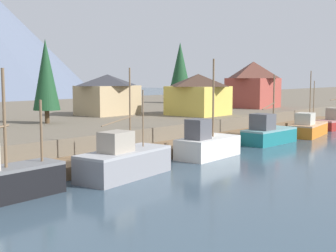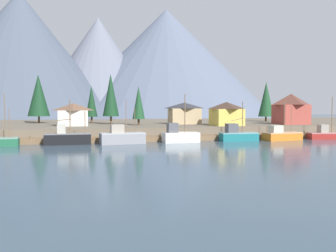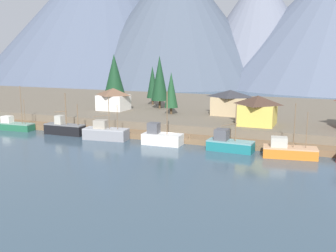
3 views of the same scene
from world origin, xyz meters
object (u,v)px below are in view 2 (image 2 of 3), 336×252
at_px(house_red, 291,109).
at_px(house_tan, 184,113).
at_px(conifer_mid_right, 139,103).
at_px(fishing_boat_black, 67,138).
at_px(house_white, 73,114).
at_px(fishing_boat_orange, 281,135).
at_px(conifer_mid_left, 266,99).
at_px(conifer_near_right, 39,95).
at_px(fishing_boat_red, 327,135).
at_px(fishing_boat_white, 180,136).
at_px(house_yellow, 226,113).
at_px(conifer_back_left, 91,101).
at_px(fishing_boat_teal, 237,135).
at_px(conifer_near_left, 111,95).
at_px(fishing_boat_grey, 122,137).

bearing_deg(house_red, house_tan, 164.07).
xyz_separation_m(house_red, conifer_mid_right, (-37.95, 3.57, 1.44)).
bearing_deg(fishing_boat_black, house_white, 86.73).
distance_m(fishing_boat_orange, conifer_mid_left, 36.20).
height_order(conifer_mid_left, conifer_mid_right, conifer_mid_left).
xyz_separation_m(fishing_boat_orange, conifer_near_right, (-51.42, 35.95, 8.86)).
distance_m(fishing_boat_red, conifer_mid_left, 33.46).
distance_m(fishing_boat_white, house_yellow, 19.16).
xyz_separation_m(house_yellow, house_tan, (-7.55, 9.59, -0.03)).
bearing_deg(conifer_back_left, conifer_mid_right, -51.34).
bearing_deg(fishing_boat_red, house_yellow, 155.31).
bearing_deg(fishing_boat_teal, fishing_boat_black, -177.98).
bearing_deg(conifer_back_left, conifer_near_left, -52.12).
xyz_separation_m(fishing_boat_black, conifer_near_left, (9.51, 24.73, 8.58)).
height_order(fishing_boat_white, fishing_boat_red, fishing_boat_white).
relative_size(house_tan, conifer_back_left, 0.79).
height_order(fishing_boat_grey, conifer_mid_right, conifer_mid_right).
relative_size(conifer_mid_left, conifer_mid_right, 1.27).
distance_m(fishing_boat_red, conifer_near_left, 51.34).
height_order(fishing_boat_black, conifer_near_right, conifer_near_right).
bearing_deg(conifer_mid_right, conifer_near_right, 144.30).
bearing_deg(conifer_near_left, conifer_near_right, 150.96).
distance_m(house_white, house_tan, 27.49).
height_order(fishing_boat_black, conifer_near_left, conifer_near_left).
relative_size(house_red, conifer_mid_right, 0.82).
height_order(fishing_boat_grey, house_yellow, fishing_boat_grey).
bearing_deg(fishing_boat_teal, conifer_mid_right, 137.14).
relative_size(fishing_boat_grey, conifer_mid_left, 0.72).
bearing_deg(fishing_boat_grey, house_white, 109.33).
bearing_deg(fishing_boat_black, house_tan, 35.53).
distance_m(fishing_boat_white, conifer_near_left, 28.94).
distance_m(house_white, conifer_back_left, 13.76).
bearing_deg(fishing_boat_grey, fishing_boat_black, 168.64).
bearing_deg(house_red, fishing_boat_teal, -145.42).
xyz_separation_m(fishing_boat_white, fishing_boat_orange, (21.39, -0.48, -0.16)).
relative_size(fishing_boat_orange, fishing_boat_red, 0.93).
bearing_deg(fishing_boat_black, conifer_mid_right, 46.51).
bearing_deg(fishing_boat_red, conifer_near_left, 159.57).
relative_size(fishing_boat_red, house_tan, 1.14).
bearing_deg(house_yellow, fishing_boat_white, -140.30).
xyz_separation_m(conifer_mid_left, conifer_mid_right, (-40.54, -14.25, -1.26)).
distance_m(conifer_near_left, conifer_mid_left, 47.07).
bearing_deg(conifer_back_left, fishing_boat_black, -98.91).
distance_m(fishing_boat_red, conifer_near_right, 72.37).
height_order(house_tan, conifer_mid_right, conifer_mid_right).
bearing_deg(fishing_boat_teal, fishing_boat_white, -177.02).
bearing_deg(house_tan, fishing_boat_teal, -76.57).
height_order(fishing_boat_white, house_red, house_red).
bearing_deg(fishing_boat_orange, conifer_mid_right, 136.83).
bearing_deg(conifer_mid_right, fishing_boat_orange, -34.26).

